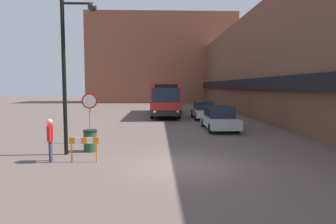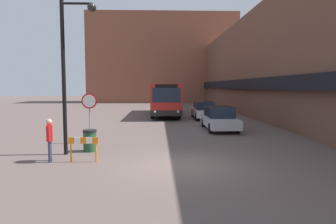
{
  "view_description": "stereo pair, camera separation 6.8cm",
  "coord_description": "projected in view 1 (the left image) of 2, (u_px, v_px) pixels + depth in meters",
  "views": [
    {
      "loc": [
        -0.87,
        -10.52,
        2.84
      ],
      "look_at": [
        -0.2,
        7.82,
        1.26
      ],
      "focal_mm": 32.0,
      "sensor_mm": 36.0,
      "label": 1
    },
    {
      "loc": [
        -0.8,
        -10.52,
        2.84
      ],
      "look_at": [
        -0.2,
        7.82,
        1.26
      ],
      "focal_mm": 32.0,
      "sensor_mm": 36.0,
      "label": 2
    }
  ],
  "objects": [
    {
      "name": "building_backdrop_far",
      "position": [
        162.0,
        59.0,
        54.31
      ],
      "size": [
        26.0,
        8.0,
        15.44
      ],
      "color": "brown",
      "rests_on": "ground_plane"
    },
    {
      "name": "ground_plane",
      "position": [
        181.0,
        165.0,
        10.75
      ],
      "size": [
        160.0,
        160.0,
        0.0
      ],
      "primitive_type": "plane",
      "color": "brown"
    },
    {
      "name": "city_bus",
      "position": [
        164.0,
        98.0,
        29.67
      ],
      "size": [
        2.64,
        11.48,
        3.04
      ],
      "color": "red",
      "rests_on": "ground_plane"
    },
    {
      "name": "building_row_right",
      "position": [
        251.0,
        69.0,
        34.6
      ],
      "size": [
        5.5,
        60.0,
        9.65
      ],
      "color": "brown",
      "rests_on": "ground_plane"
    },
    {
      "name": "parked_car_front",
      "position": [
        219.0,
        118.0,
        19.6
      ],
      "size": [
        1.85,
        4.61,
        1.52
      ],
      "color": "#B7B7BC",
      "rests_on": "ground_plane"
    },
    {
      "name": "pedestrian",
      "position": [
        50.0,
        136.0,
        11.22
      ],
      "size": [
        0.31,
        0.51,
        1.63
      ],
      "rotation": [
        0.0,
        0.0,
        -1.29
      ],
      "color": "#333851",
      "rests_on": "ground_plane"
    },
    {
      "name": "street_lamp",
      "position": [
        71.0,
        60.0,
        12.17
      ],
      "size": [
        1.46,
        0.36,
        6.31
      ],
      "color": "black",
      "rests_on": "ground_plane"
    },
    {
      "name": "parked_car_middle",
      "position": [
        203.0,
        110.0,
        26.24
      ],
      "size": [
        1.81,
        4.51,
        1.51
      ],
      "color": "silver",
      "rests_on": "ground_plane"
    },
    {
      "name": "trash_bin",
      "position": [
        90.0,
        140.0,
        13.05
      ],
      "size": [
        0.59,
        0.59,
        0.95
      ],
      "color": "#234C2D",
      "rests_on": "ground_plane"
    },
    {
      "name": "construction_barricade",
      "position": [
        84.0,
        144.0,
        11.18
      ],
      "size": [
        1.1,
        0.06,
        0.94
      ],
      "color": "orange",
      "rests_on": "ground_plane"
    },
    {
      "name": "stop_sign",
      "position": [
        90.0,
        107.0,
        14.79
      ],
      "size": [
        0.76,
        0.08,
        2.5
      ],
      "color": "gray",
      "rests_on": "ground_plane"
    }
  ]
}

